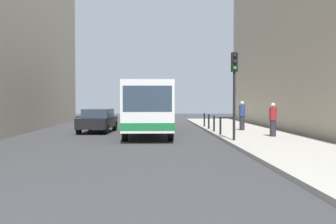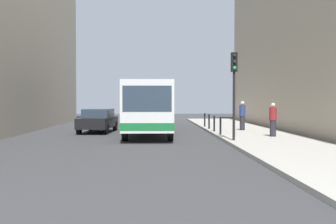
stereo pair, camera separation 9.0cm
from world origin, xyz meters
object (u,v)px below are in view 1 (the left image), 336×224
Objects in this scene: bollard_mid at (214,123)px; bollard_far at (209,121)px; pedestrian_near_signal at (273,120)px; traffic_light at (234,79)px; bus at (149,105)px; bollard_farthest at (204,120)px; car_beside_bus at (98,120)px; pedestrian_mid_sidewalk at (242,116)px; bollard_near at (220,126)px.

bollard_mid and bollard_far have the same top height.
traffic_light is at bearing -18.44° from pedestrian_near_signal.
bollard_mid is (3.94, 0.17, -1.10)m from bus.
bollard_farthest is 0.55× the size of pedestrian_near_signal.
pedestrian_near_signal is at bearing -72.97° from bollard_farthest.
bollard_mid is at bearing 173.34° from car_beside_bus.
bollard_far is 2.39m from pedestrian_mid_sidewalk.
traffic_light is 2.35× the size of pedestrian_near_signal.
bollard_mid and bollard_farthest have the same top height.
bollard_far is 6.44m from pedestrian_near_signal.
car_beside_bus is 2.60× the size of pedestrian_near_signal.
traffic_light reaches higher than bus.
bollard_near is at bearing -90.00° from bollard_farthest.
pedestrian_mid_sidewalk is (-0.61, 4.54, 0.04)m from pedestrian_near_signal.
bollard_farthest is at bearing -130.61° from pedestrian_near_signal.
bus is at bearing 126.81° from traffic_light.
bus is 6.00m from pedestrian_mid_sidewalk.
traffic_light reaches higher than bollard_farthest.
pedestrian_near_signal is (2.52, -3.59, 0.40)m from bollard_mid.
bollard_far is at bearing 90.73° from traffic_light.
bollard_near is 0.52× the size of pedestrian_mid_sidewalk.
bollard_farthest is at bearing -151.18° from car_beside_bus.
car_beside_bus is 8.08m from bollard_near.
bollard_farthest is 8.63m from pedestrian_near_signal.
car_beside_bus is at bearing 136.11° from traffic_light.
pedestrian_near_signal is 0.96× the size of pedestrian_mid_sidewalk.
bollard_mid is (7.16, -1.41, -0.16)m from car_beside_bus.
traffic_light is (4.04, -5.40, 1.28)m from bus.
pedestrian_near_signal is at bearing 39.20° from traffic_light.
bollard_near is 1.00× the size of bollard_far.
bus reaches higher than car_beside_bus.
bollard_farthest is (-0.10, 10.22, -2.38)m from traffic_light.
pedestrian_near_signal is (2.52, -5.92, 0.40)m from bollard_far.
bollard_farthest is 4.18m from pedestrian_mid_sidewalk.
traffic_light reaches higher than car_beside_bus.
bus reaches higher than bollard_near.
bollard_near is 4.65m from bollard_far.
pedestrian_near_signal reaches higher than bollard_farthest.
bollard_mid is 1.00× the size of bollard_far.
traffic_light is 4.03m from bollard_near.
pedestrian_mid_sidewalk is at bearing -178.40° from car_beside_bus.
traffic_light is at bearing -88.24° from bollard_near.
bus is 11.60× the size of bollard_mid.
bollard_far is at bearing -124.54° from pedestrian_near_signal.
traffic_light is 8.24m from bollard_far.
bus is 3.71m from car_beside_bus.
pedestrian_mid_sidewalk is at bearing -169.08° from bus.
pedestrian_near_signal is 4.59m from pedestrian_mid_sidewalk.
traffic_light is 4.32× the size of bollard_near.
car_beside_bus is 7.30m from bollard_mid.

